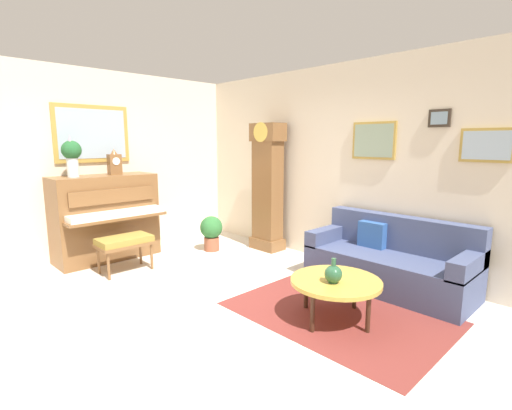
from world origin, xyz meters
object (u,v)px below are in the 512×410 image
object	(u,v)px
potted_plant	(211,231)
coffee_table	(336,282)
green_jug	(333,274)
mantel_clock	(115,163)
flower_vase	(72,154)
piano	(106,217)
couch	(390,262)
piano_bench	(125,242)
grandfather_clock	(267,190)

from	to	relation	value
potted_plant	coffee_table	bearing A→B (deg)	-12.03
coffee_table	green_jug	distance (m)	0.15
mantel_clock	green_jug	size ratio (longest dim) A/B	1.58
flower_vase	coffee_table	bearing A→B (deg)	18.84
piano	couch	world-z (taller)	piano
potted_plant	piano_bench	bearing A→B (deg)	-90.32
grandfather_clock	couch	xyz separation A→B (m)	(2.17, -0.11, -0.65)
couch	flower_vase	distance (m)	4.39
coffee_table	flower_vase	size ratio (longest dim) A/B	1.52
flower_vase	couch	bearing A→B (deg)	34.50
coffee_table	green_jug	bearing A→B (deg)	-72.41
grandfather_clock	couch	distance (m)	2.27
piano_bench	couch	xyz separation A→B (m)	(2.73, 2.05, -0.09)
piano_bench	grandfather_clock	size ratio (longest dim) A/B	0.34
piano_bench	potted_plant	xyz separation A→B (m)	(0.01, 1.45, -0.08)
green_jug	couch	bearing A→B (deg)	92.83
piano	flower_vase	world-z (taller)	flower_vase
piano_bench	coffee_table	bearing A→B (deg)	17.22
grandfather_clock	green_jug	distance (m)	2.67
couch	mantel_clock	size ratio (longest dim) A/B	5.00
grandfather_clock	flower_vase	size ratio (longest dim) A/B	3.50
piano_bench	flower_vase	size ratio (longest dim) A/B	1.21
grandfather_clock	couch	bearing A→B (deg)	-2.99
grandfather_clock	green_jug	world-z (taller)	grandfather_clock
piano	green_jug	size ratio (longest dim) A/B	6.00
flower_vase	grandfather_clock	bearing A→B (deg)	62.49
piano	green_jug	xyz separation A→B (m)	(3.54, 0.70, -0.13)
piano_bench	flower_vase	distance (m)	1.42
flower_vase	green_jug	size ratio (longest dim) A/B	2.42
piano	coffee_table	distance (m)	3.60
flower_vase	mantel_clock	bearing A→B (deg)	89.95
flower_vase	potted_plant	size ratio (longest dim) A/B	1.04
coffee_table	flower_vase	bearing A→B (deg)	-161.16
flower_vase	piano_bench	bearing A→B (deg)	24.65
potted_plant	mantel_clock	bearing A→B (deg)	-121.96
grandfather_clock	coffee_table	size ratio (longest dim) A/B	2.31
potted_plant	piano	bearing A→B (deg)	-118.52
grandfather_clock	potted_plant	xyz separation A→B (m)	(-0.56, -0.71, -0.64)
grandfather_clock	flower_vase	world-z (taller)	grandfather_clock
flower_vase	potted_plant	world-z (taller)	flower_vase
piano_bench	couch	world-z (taller)	couch
piano	potted_plant	distance (m)	1.60
mantel_clock	potted_plant	world-z (taller)	mantel_clock
green_jug	potted_plant	size ratio (longest dim) A/B	0.43
piano_bench	potted_plant	size ratio (longest dim) A/B	1.25
mantel_clock	flower_vase	xyz separation A→B (m)	(-0.00, -0.59, 0.14)
piano	coffee_table	world-z (taller)	piano
flower_vase	green_jug	bearing A→B (deg)	17.39
coffee_table	couch	bearing A→B (deg)	91.67
piano	couch	distance (m)	4.01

